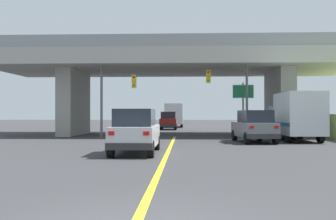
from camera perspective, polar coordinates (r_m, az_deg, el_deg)
name	(u,v)px	position (r m, az deg, el deg)	size (l,w,h in m)	color
ground	(176,135)	(33.89, 1.09, -3.58)	(160.00, 160.00, 0.00)	#353538
overpass_bridge	(176,70)	(34.04, 1.09, 5.69)	(29.89, 10.80, 7.55)	#A8A59E
lane_divider_stripe	(168,152)	(18.80, -0.03, -6.04)	(0.20, 24.77, 0.01)	yellow
suv_lead	(136,131)	(18.14, -4.63, -3.04)	(1.92, 4.72, 2.02)	silver
suv_crossing	(254,126)	(25.69, 12.19, -2.29)	(2.36, 4.76, 2.02)	slate
box_truck	(296,116)	(27.93, 17.78, -0.82)	(2.33, 6.57, 3.17)	navy
sedan_oncoming	(169,121)	(45.25, 0.07, -1.53)	(1.88, 4.74, 2.02)	maroon
traffic_signal_nearside	(233,89)	(30.02, 9.29, 2.98)	(3.09, 0.36, 5.72)	#56595E
traffic_signal_farside	(113,92)	(29.79, -7.84, 2.56)	(2.67, 0.36, 5.51)	#56595E
highway_sign	(243,97)	(31.48, 10.67, 1.83)	(1.63, 0.17, 4.21)	slate
semi_truck_distant	(174,115)	(53.48, 0.89, -0.71)	(2.33, 7.13, 3.10)	red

